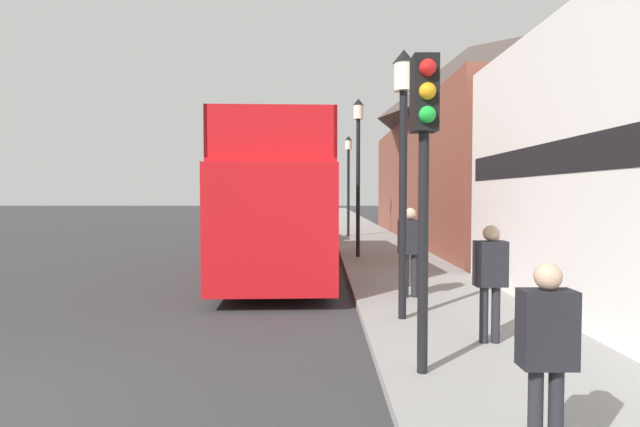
# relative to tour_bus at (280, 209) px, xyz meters

# --- Properties ---
(ground_plane) EXTENTS (144.00, 144.00, 0.00)m
(ground_plane) POSITION_rel_tour_bus_xyz_m (-2.92, 11.09, -1.79)
(ground_plane) COLOR #333335
(sidewalk) EXTENTS (3.19, 108.00, 0.14)m
(sidewalk) POSITION_rel_tour_bus_xyz_m (3.43, 8.09, -1.72)
(sidewalk) COLOR gray
(sidewalk) RESTS_ON ground_plane
(brick_terrace_rear) EXTENTS (6.00, 19.78, 9.01)m
(brick_terrace_rear) POSITION_rel_tour_bus_xyz_m (8.03, 9.05, 2.72)
(brick_terrace_rear) COLOR brown
(brick_terrace_rear) RESTS_ON ground_plane
(tour_bus) EXTENTS (2.97, 10.05, 3.91)m
(tour_bus) POSITION_rel_tour_bus_xyz_m (0.00, 0.00, 0.00)
(tour_bus) COLOR red
(tour_bus) RESTS_ON ground_plane
(parked_car_ahead_of_bus) EXTENTS (1.90, 4.56, 1.46)m
(parked_car_ahead_of_bus) POSITION_rel_tour_bus_xyz_m (0.69, 8.50, -1.11)
(parked_car_ahead_of_bus) COLOR silver
(parked_car_ahead_of_bus) RESTS_ON ground_plane
(pedestrian_nearest) EXTENTS (0.40, 0.22, 1.54)m
(pedestrian_nearest) POSITION_rel_tour_bus_xyz_m (2.85, -10.49, -0.72)
(pedestrian_nearest) COLOR #232328
(pedestrian_nearest) RESTS_ON sidewalk
(pedestrian_second) EXTENTS (0.43, 0.23, 1.63)m
(pedestrian_second) POSITION_rel_tour_bus_xyz_m (3.49, -7.39, -0.67)
(pedestrian_second) COLOR #232328
(pedestrian_second) RESTS_ON sidewalk
(pedestrian_third) EXTENTS (0.47, 0.26, 1.79)m
(pedestrian_third) POSITION_rel_tour_bus_xyz_m (2.94, -4.31, -0.57)
(pedestrian_third) COLOR #232328
(pedestrian_third) RESTS_ON sidewalk
(traffic_signal) EXTENTS (0.28, 0.42, 3.61)m
(traffic_signal) POSITION_rel_tour_bus_xyz_m (2.32, -8.57, 1.00)
(traffic_signal) COLOR black
(traffic_signal) RESTS_ON sidewalk
(lamp_post_nearest) EXTENTS (0.35, 0.35, 4.40)m
(lamp_post_nearest) POSITION_rel_tour_bus_xyz_m (2.50, -6.03, 1.41)
(lamp_post_nearest) COLOR black
(lamp_post_nearest) RESTS_ON sidewalk
(lamp_post_second) EXTENTS (0.35, 0.35, 5.18)m
(lamp_post_second) POSITION_rel_tour_bus_xyz_m (2.39, 2.14, 1.88)
(lamp_post_second) COLOR black
(lamp_post_second) RESTS_ON sidewalk
(lamp_post_third) EXTENTS (0.35, 0.35, 4.92)m
(lamp_post_third) POSITION_rel_tour_bus_xyz_m (2.53, 10.32, 1.73)
(lamp_post_third) COLOR black
(lamp_post_third) RESTS_ON sidewalk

